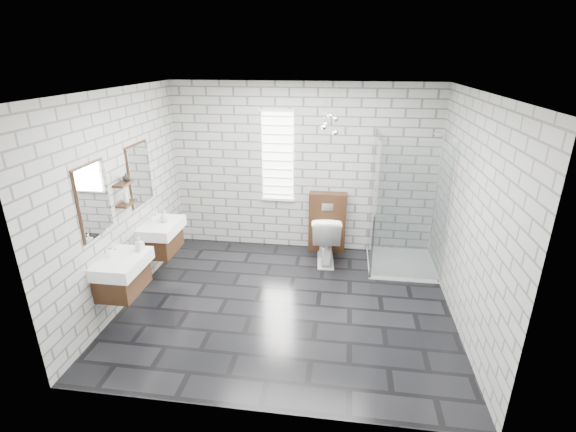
% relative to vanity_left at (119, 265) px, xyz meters
% --- Properties ---
extents(floor, '(4.20, 3.60, 0.02)m').
position_rel_vanity_left_xyz_m(floor, '(1.91, 0.61, -0.77)').
color(floor, black).
rests_on(floor, ground).
extents(ceiling, '(4.20, 3.60, 0.02)m').
position_rel_vanity_left_xyz_m(ceiling, '(1.91, 0.61, 1.95)').
color(ceiling, white).
rests_on(ceiling, wall_back).
extents(wall_back, '(4.20, 0.02, 2.70)m').
position_rel_vanity_left_xyz_m(wall_back, '(1.91, 2.42, 0.59)').
color(wall_back, '#A7A7A2').
rests_on(wall_back, floor).
extents(wall_front, '(4.20, 0.02, 2.70)m').
position_rel_vanity_left_xyz_m(wall_front, '(1.91, -1.20, 0.59)').
color(wall_front, '#A7A7A2').
rests_on(wall_front, floor).
extents(wall_left, '(0.02, 3.60, 2.70)m').
position_rel_vanity_left_xyz_m(wall_left, '(-0.20, 0.61, 0.59)').
color(wall_left, '#A7A7A2').
rests_on(wall_left, floor).
extents(wall_right, '(0.02, 3.60, 2.70)m').
position_rel_vanity_left_xyz_m(wall_right, '(4.02, 0.61, 0.59)').
color(wall_right, '#A7A7A2').
rests_on(wall_right, floor).
extents(vanity_left, '(0.47, 0.70, 1.57)m').
position_rel_vanity_left_xyz_m(vanity_left, '(0.00, 0.00, 0.00)').
color(vanity_left, '#3C2312').
rests_on(vanity_left, wall_left).
extents(vanity_right, '(0.47, 0.70, 1.57)m').
position_rel_vanity_left_xyz_m(vanity_right, '(0.00, 1.10, 0.00)').
color(vanity_right, '#3C2312').
rests_on(vanity_right, wall_left).
extents(shelf_lower, '(0.14, 0.30, 0.03)m').
position_rel_vanity_left_xyz_m(shelf_lower, '(-0.12, 0.56, 0.56)').
color(shelf_lower, '#3C2312').
rests_on(shelf_lower, wall_left).
extents(shelf_upper, '(0.14, 0.30, 0.03)m').
position_rel_vanity_left_xyz_m(shelf_upper, '(-0.12, 0.56, 0.82)').
color(shelf_upper, '#3C2312').
rests_on(shelf_upper, wall_left).
extents(window, '(0.56, 0.05, 1.48)m').
position_rel_vanity_left_xyz_m(window, '(1.51, 2.40, 0.79)').
color(window, white).
rests_on(window, wall_back).
extents(cistern_panel, '(0.60, 0.20, 1.00)m').
position_rel_vanity_left_xyz_m(cistern_panel, '(2.34, 2.31, -0.26)').
color(cistern_panel, '#3C2312').
rests_on(cistern_panel, floor).
extents(flush_plate, '(0.18, 0.01, 0.12)m').
position_rel_vanity_left_xyz_m(flush_plate, '(2.34, 2.21, 0.04)').
color(flush_plate, silver).
rests_on(flush_plate, cistern_panel).
extents(shower_enclosure, '(1.00, 1.00, 2.03)m').
position_rel_vanity_left_xyz_m(shower_enclosure, '(3.41, 1.80, -0.25)').
color(shower_enclosure, white).
rests_on(shower_enclosure, floor).
extents(pendant_cluster, '(0.25, 0.24, 0.72)m').
position_rel_vanity_left_xyz_m(pendant_cluster, '(2.34, 1.98, 1.40)').
color(pendant_cluster, silver).
rests_on(pendant_cluster, ceiling).
extents(toilet, '(0.50, 0.81, 0.79)m').
position_rel_vanity_left_xyz_m(toilet, '(2.34, 1.91, -0.36)').
color(toilet, white).
rests_on(toilet, floor).
extents(soap_bottle_a, '(0.10, 0.10, 0.18)m').
position_rel_vanity_left_xyz_m(soap_bottle_a, '(0.17, 0.22, 0.18)').
color(soap_bottle_a, '#B2B2B2').
rests_on(soap_bottle_a, vanity_left).
extents(soap_bottle_b, '(0.17, 0.17, 0.17)m').
position_rel_vanity_left_xyz_m(soap_bottle_b, '(0.09, 1.15, 0.18)').
color(soap_bottle_b, '#B2B2B2').
rests_on(soap_bottle_b, vanity_right).
extents(soap_bottle_c, '(0.08, 0.08, 0.18)m').
position_rel_vanity_left_xyz_m(soap_bottle_c, '(-0.11, 0.55, 0.67)').
color(soap_bottle_c, '#B2B2B2').
rests_on(soap_bottle_c, shelf_lower).
extents(vase, '(0.10, 0.10, 0.10)m').
position_rel_vanity_left_xyz_m(vase, '(-0.11, 0.63, 0.89)').
color(vase, '#B2B2B2').
rests_on(vase, shelf_upper).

